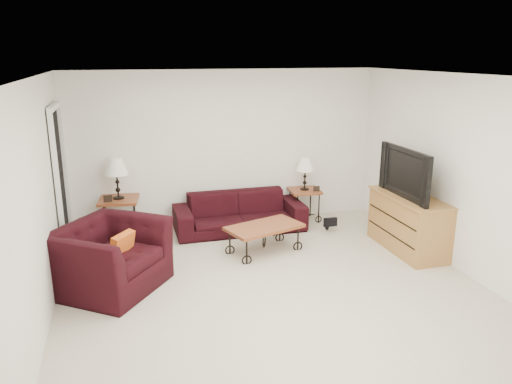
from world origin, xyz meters
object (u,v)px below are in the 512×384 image
lamp_right (305,174)px  coffee_table (264,239)px  lamp_left (117,178)px  side_table_right (304,205)px  backpack (327,218)px  side_table_left (120,218)px  sofa (240,212)px  armchair (110,257)px  television (412,172)px  tv_stand (408,223)px

lamp_right → coffee_table: size_ratio=0.52×
lamp_left → lamp_right: lamp_left is taller
side_table_right → backpack: 0.59m
lamp_left → lamp_right: bearing=0.0°
side_table_right → backpack: side_table_right is taller
side_table_left → lamp_left: bearing=0.0°
sofa → lamp_left: size_ratio=3.29×
side_table_right → armchair: (-3.13, -1.74, 0.13)m
side_table_right → television: bearing=-59.3°
side_table_left → lamp_right: lamp_right is taller
backpack → television: bearing=-49.5°
tv_stand → television: (-0.02, 0.00, 0.74)m
tv_stand → television: television is taller
sofa → tv_stand: bearing=-33.7°
side_table_right → lamp_right: size_ratio=1.00×
television → backpack: size_ratio=2.82×
lamp_left → armchair: 1.82m
side_table_left → television: 4.34m
lamp_left → television: bearing=-22.1°
lamp_right → armchair: 3.61m
sofa → side_table_right: 1.18m
armchair → coffee_table: bearing=-37.4°
sofa → tv_stand: 2.57m
coffee_table → television: 2.25m
armchair → sofa: bearing=-14.9°
side_table_right → lamp_left: lamp_left is taller
lamp_right → lamp_left: bearing=180.0°
lamp_left → television: television is taller
armchair → television: size_ratio=1.02×
armchair → side_table_left: bearing=32.3°
television → tv_stand: bearing=90.0°
armchair → tv_stand: bearing=-51.4°
sofa → armchair: 2.51m
television → backpack: 1.60m
sofa → lamp_right: 1.28m
side_table_right → coffee_table: (-1.04, -1.14, -0.07)m
coffee_table → tv_stand: bearing=-13.0°
lamp_left → sofa: bearing=-5.6°
coffee_table → backpack: size_ratio=2.47×
coffee_table → tv_stand: 2.07m
side_table_left → backpack: 3.23m
tv_stand → television: bearing=180.0°
sofa → side_table_left: 1.84m
side_table_left → lamp_right: (3.00, 0.00, 0.50)m
side_table_left → tv_stand: tv_stand is taller
coffee_table → armchair: 2.19m
lamp_left → lamp_right: (3.00, 0.00, -0.12)m
coffee_table → television: bearing=-13.1°
lamp_right → coffee_table: (-1.04, -1.14, -0.62)m
coffee_table → tv_stand: (2.01, -0.46, 0.20)m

